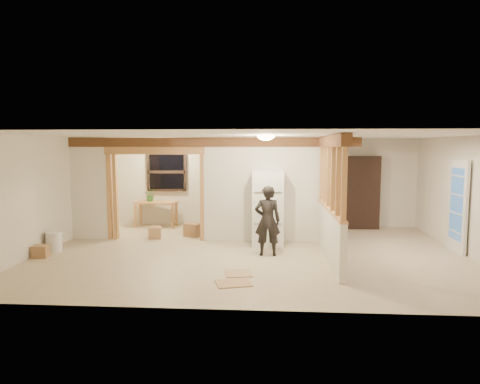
# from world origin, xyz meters

# --- Properties ---
(floor) EXTENTS (9.00, 6.50, 0.01)m
(floor) POSITION_xyz_m (0.00, 0.00, -0.01)
(floor) COLOR #C8B495
(floor) RESTS_ON ground
(ceiling) EXTENTS (9.00, 6.50, 0.01)m
(ceiling) POSITION_xyz_m (0.00, 0.00, 2.50)
(ceiling) COLOR white
(wall_back) EXTENTS (9.00, 0.01, 2.50)m
(wall_back) POSITION_xyz_m (0.00, 3.25, 1.25)
(wall_back) COLOR silver
(wall_back) RESTS_ON floor
(wall_front) EXTENTS (9.00, 0.01, 2.50)m
(wall_front) POSITION_xyz_m (0.00, -3.25, 1.25)
(wall_front) COLOR silver
(wall_front) RESTS_ON floor
(wall_left) EXTENTS (0.01, 6.50, 2.50)m
(wall_left) POSITION_xyz_m (-4.50, 0.00, 1.25)
(wall_left) COLOR silver
(wall_left) RESTS_ON floor
(wall_right) EXTENTS (0.01, 6.50, 2.50)m
(wall_right) POSITION_xyz_m (4.50, 0.00, 1.25)
(wall_right) COLOR silver
(wall_right) RESTS_ON floor
(partition_left_stub) EXTENTS (0.90, 0.12, 2.50)m
(partition_left_stub) POSITION_xyz_m (-4.05, 1.20, 1.25)
(partition_left_stub) COLOR silver
(partition_left_stub) RESTS_ON floor
(partition_center) EXTENTS (2.80, 0.12, 2.50)m
(partition_center) POSITION_xyz_m (0.20, 1.20, 1.25)
(partition_center) COLOR silver
(partition_center) RESTS_ON floor
(doorway_frame) EXTENTS (2.46, 0.14, 2.20)m
(doorway_frame) POSITION_xyz_m (-2.40, 1.20, 1.10)
(doorway_frame) COLOR tan
(doorway_frame) RESTS_ON floor
(header_beam_back) EXTENTS (7.00, 0.18, 0.22)m
(header_beam_back) POSITION_xyz_m (-1.00, 1.20, 2.38)
(header_beam_back) COLOR brown
(header_beam_back) RESTS_ON ceiling
(header_beam_right) EXTENTS (0.18, 3.30, 0.22)m
(header_beam_right) POSITION_xyz_m (1.60, -0.40, 2.38)
(header_beam_right) COLOR brown
(header_beam_right) RESTS_ON ceiling
(pony_wall) EXTENTS (0.12, 3.20, 1.00)m
(pony_wall) POSITION_xyz_m (1.60, -0.40, 0.50)
(pony_wall) COLOR silver
(pony_wall) RESTS_ON floor
(stud_partition) EXTENTS (0.14, 3.20, 1.32)m
(stud_partition) POSITION_xyz_m (1.60, -0.40, 1.66)
(stud_partition) COLOR tan
(stud_partition) RESTS_ON pony_wall
(window_back) EXTENTS (1.12, 0.10, 1.10)m
(window_back) POSITION_xyz_m (-2.60, 3.17, 1.55)
(window_back) COLOR black
(window_back) RESTS_ON wall_back
(french_door) EXTENTS (0.12, 0.86, 2.00)m
(french_door) POSITION_xyz_m (4.42, 0.40, 1.00)
(french_door) COLOR white
(french_door) RESTS_ON floor
(ceiling_dome_main) EXTENTS (0.36, 0.36, 0.16)m
(ceiling_dome_main) POSITION_xyz_m (0.30, -0.50, 2.48)
(ceiling_dome_main) COLOR #FFEABF
(ceiling_dome_main) RESTS_ON ceiling
(ceiling_dome_util) EXTENTS (0.32, 0.32, 0.14)m
(ceiling_dome_util) POSITION_xyz_m (-2.50, 2.30, 2.48)
(ceiling_dome_util) COLOR #FFEABF
(ceiling_dome_util) RESTS_ON ceiling
(hanging_bulb) EXTENTS (0.07, 0.07, 0.07)m
(hanging_bulb) POSITION_xyz_m (-2.00, 1.60, 2.18)
(hanging_bulb) COLOR #FFD88C
(hanging_bulb) RESTS_ON ceiling
(refrigerator) EXTENTS (0.71, 0.69, 1.73)m
(refrigerator) POSITION_xyz_m (0.34, 0.79, 0.86)
(refrigerator) COLOR white
(refrigerator) RESTS_ON floor
(woman) EXTENTS (0.56, 0.38, 1.48)m
(woman) POSITION_xyz_m (0.34, -0.17, 0.74)
(woman) COLOR black
(woman) RESTS_ON floor
(work_table) EXTENTS (1.24, 0.77, 0.73)m
(work_table) POSITION_xyz_m (-2.84, 2.86, 0.36)
(work_table) COLOR tan
(work_table) RESTS_ON floor
(potted_plant) EXTENTS (0.38, 0.35, 0.36)m
(potted_plant) POSITION_xyz_m (-3.00, 2.88, 0.91)
(potted_plant) COLOR #2B7832
(potted_plant) RESTS_ON work_table
(shop_vac) EXTENTS (0.53, 0.53, 0.54)m
(shop_vac) POSITION_xyz_m (-4.20, 1.64, 0.27)
(shop_vac) COLOR #A30D15
(shop_vac) RESTS_ON floor
(bookshelf) EXTENTS (1.01, 0.34, 2.02)m
(bookshelf) POSITION_xyz_m (2.90, 3.01, 1.01)
(bookshelf) COLOR black
(bookshelf) RESTS_ON floor
(bucket) EXTENTS (0.40, 0.40, 0.43)m
(bucket) POSITION_xyz_m (-4.30, -0.16, 0.21)
(bucket) COLOR silver
(bucket) RESTS_ON floor
(box_util_a) EXTENTS (0.48, 0.45, 0.33)m
(box_util_a) POSITION_xyz_m (-1.57, 1.64, 0.16)
(box_util_a) COLOR #A67750
(box_util_a) RESTS_ON floor
(box_util_b) EXTENTS (0.37, 0.37, 0.28)m
(box_util_b) POSITION_xyz_m (-2.47, 1.32, 0.14)
(box_util_b) COLOR #A67750
(box_util_b) RESTS_ON floor
(box_front) EXTENTS (0.32, 0.27, 0.25)m
(box_front) POSITION_xyz_m (-4.32, -0.68, 0.13)
(box_front) COLOR #A67750
(box_front) RESTS_ON floor
(floor_panel_near) EXTENTS (0.54, 0.54, 0.02)m
(floor_panel_near) POSITION_xyz_m (-0.17, -1.55, 0.01)
(floor_panel_near) COLOR tan
(floor_panel_near) RESTS_ON floor
(floor_panel_far) EXTENTS (0.68, 0.60, 0.02)m
(floor_panel_far) POSITION_xyz_m (-0.21, -2.10, 0.01)
(floor_panel_far) COLOR tan
(floor_panel_far) RESTS_ON floor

